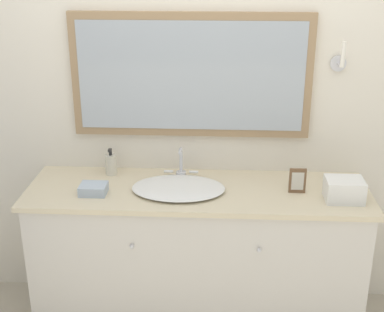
{
  "coord_description": "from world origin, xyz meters",
  "views": [
    {
      "loc": [
        0.12,
        -2.45,
        2.15
      ],
      "look_at": [
        -0.03,
        0.3,
        1.07
      ],
      "focal_mm": 50.0,
      "sensor_mm": 36.0,
      "label": 1
    }
  ],
  "objects": [
    {
      "name": "vanity_counter",
      "position": [
        0.0,
        0.3,
        0.44
      ],
      "size": [
        1.94,
        0.59,
        0.87
      ],
      "color": "beige",
      "rests_on": "ground_plane"
    },
    {
      "name": "hand_towel_near_sink",
      "position": [
        -0.58,
        0.21,
        0.9
      ],
      "size": [
        0.15,
        0.12,
        0.05
      ],
      "color": "#A8B7C6",
      "rests_on": "vanity_counter"
    },
    {
      "name": "soap_bottle",
      "position": [
        -0.53,
        0.49,
        0.94
      ],
      "size": [
        0.07,
        0.07,
        0.17
      ],
      "color": "beige",
      "rests_on": "vanity_counter"
    },
    {
      "name": "sink_basin",
      "position": [
        -0.11,
        0.28,
        0.89
      ],
      "size": [
        0.52,
        0.42,
        0.19
      ],
      "color": "white",
      "rests_on": "vanity_counter"
    },
    {
      "name": "appliance_box",
      "position": [
        0.79,
        0.2,
        0.93
      ],
      "size": [
        0.2,
        0.16,
        0.12
      ],
      "color": "white",
      "rests_on": "vanity_counter"
    },
    {
      "name": "wall_back",
      "position": [
        -0.0,
        0.62,
        1.28
      ],
      "size": [
        8.0,
        0.18,
        2.55
      ],
      "color": "silver",
      "rests_on": "ground_plane"
    },
    {
      "name": "picture_frame",
      "position": [
        0.55,
        0.28,
        0.95
      ],
      "size": [
        0.09,
        0.01,
        0.14
      ],
      "color": "brown",
      "rests_on": "vanity_counter"
    }
  ]
}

